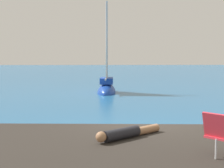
# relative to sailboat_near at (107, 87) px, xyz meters

# --- Properties ---
(ground_plane) EXTENTS (160.00, 160.00, 0.00)m
(ground_plane) POSITION_rel_sailboat_near_xyz_m (0.91, -12.73, -0.37)
(ground_plane) COLOR #236093
(shore_ledge) EXTENTS (8.12, 4.55, 0.72)m
(shore_ledge) POSITION_rel_sailboat_near_xyz_m (0.71, -15.33, -0.01)
(shore_ledge) COLOR #2D2823
(shore_ledge) RESTS_ON ground
(boulder_inland) EXTENTS (1.66, 1.39, 1.04)m
(boulder_inland) POSITION_rel_sailboat_near_xyz_m (1.87, -13.12, -0.37)
(boulder_inland) COLOR #2C261F
(boulder_inland) RESTS_ON ground
(sailboat_near) EXTENTS (1.43, 3.73, 6.83)m
(sailboat_near) POSITION_rel_sailboat_near_xyz_m (0.00, 0.00, 0.00)
(sailboat_near) COLOR #193D99
(sailboat_near) RESTS_ON ground
(person_sunbather) EXTENTS (1.47, 1.19, 0.25)m
(person_sunbather) POSITION_rel_sailboat_near_xyz_m (0.19, -14.64, 0.47)
(person_sunbather) COLOR black
(person_sunbather) RESTS_ON shore_ledge
(beach_chair) EXTENTS (0.76, 0.76, 0.80)m
(beach_chair) POSITION_rel_sailboat_near_xyz_m (1.73, -15.95, 0.80)
(beach_chair) COLOR #E03342
(beach_chair) RESTS_ON shore_ledge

